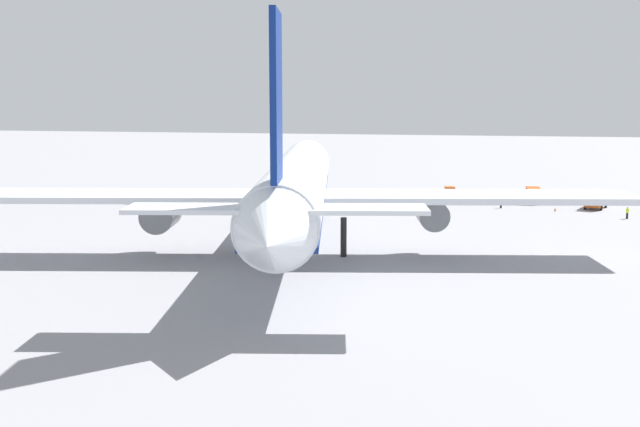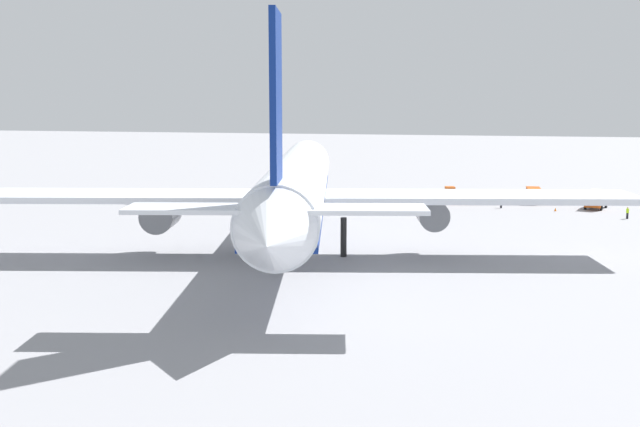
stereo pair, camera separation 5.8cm
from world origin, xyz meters
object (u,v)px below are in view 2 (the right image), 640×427
Objects in this scene: baggage_cart_0 at (132,199)px; ground_worker_0 at (501,203)px; service_truck_1 at (460,195)px; service_truck_0 at (534,194)px; ground_worker_3 at (627,213)px; traffic_cone_1 at (555,209)px; service_truck_2 at (596,199)px; airliner at (296,187)px.

baggage_cart_0 is 61.90m from ground_worker_0.
ground_worker_0 is at bearing -123.00° from service_truck_1.
service_truck_0 is 1.80× the size of baggage_cart_0.
service_truck_1 is at bearing 65.10° from ground_worker_3.
service_truck_1 is 16.48m from traffic_cone_1.
service_truck_2 is (-1.29, -21.93, 0.21)m from service_truck_1.
airliner is 55.23m from ground_worker_3.
traffic_cone_1 is at bearing -162.43° from service_truck_0.
service_truck_1 is 3.14× the size of ground_worker_0.
service_truck_1 is at bearing 68.88° from traffic_cone_1.
ground_worker_0 reaches higher than baggage_cart_0.
service_truck_2 is at bearing 17.56° from ground_worker_3.
traffic_cone_1 is at bearing 59.68° from ground_worker_3.
service_truck_2 is 8.17m from traffic_cone_1.
service_truck_1 is 1.64× the size of baggage_cart_0.
ground_worker_0 is (-8.20, 5.35, -0.54)m from service_truck_0.
service_truck_1 is 55.94m from baggage_cart_0.
service_truck_1 is 0.89× the size of service_truck_2.
ground_worker_3 is (-10.43, -3.30, -0.68)m from service_truck_2.
ground_worker_0 is 1.00× the size of ground_worker_3.
service_truck_2 is at bearing -54.90° from traffic_cone_1.
traffic_cone_1 is (-5.92, -15.33, -1.10)m from service_truck_1.
ground_worker_3 is (36.34, -41.04, -6.75)m from airliner.
service_truck_2 is 3.52× the size of ground_worker_3.
service_truck_2 reaches higher than service_truck_0.
traffic_cone_1 is (-4.64, 6.60, -1.32)m from service_truck_2.
ground_worker_0 is 3.23× the size of traffic_cone_1.
service_truck_2 reaches higher than ground_worker_3.
service_truck_1 is 8.28m from ground_worker_0.
traffic_cone_1 is at bearing -84.01° from baggage_cart_0.
ground_worker_0 is (-3.22, 15.00, -0.68)m from service_truck_2.
airliner is 60.40m from service_truck_2.
airliner reaches higher than baggage_cart_0.
airliner reaches higher than ground_worker_0.
ground_worker_3 is (-15.41, -12.94, -0.54)m from service_truck_0.
airliner is at bearing 152.42° from ground_worker_0.
ground_worker_0 is at bearing 146.86° from service_truck_0.
service_truck_1 is at bearing -76.31° from baggage_cart_0.
traffic_cone_1 is at bearing 125.10° from service_truck_2.
service_truck_1 is at bearing -18.21° from airliner.
ground_worker_3 is (1.53, -79.58, 0.23)m from baggage_cart_0.
ground_worker_0 reaches higher than ground_worker_3.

